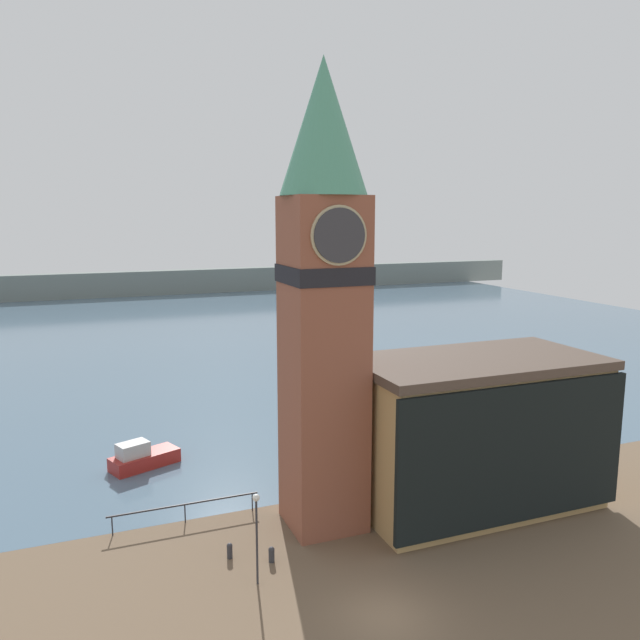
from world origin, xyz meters
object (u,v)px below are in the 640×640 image
object	(u,v)px
clock_tower	(324,288)
mooring_bollard_near	(272,554)
mooring_bollard_far	(230,550)
lamp_post	(257,523)
pier_building	(476,431)
boat_near	(142,457)

from	to	relation	value
clock_tower	mooring_bollard_near	bearing A→B (deg)	-144.51
clock_tower	mooring_bollard_far	bearing A→B (deg)	-163.80
lamp_post	mooring_bollard_far	bearing A→B (deg)	104.62
pier_building	clock_tower	bearing A→B (deg)	174.09
mooring_bollard_near	mooring_bollard_far	distance (m)	2.08
boat_near	mooring_bollard_far	size ratio (longest dim) A/B	6.09
mooring_bollard_far	lamp_post	bearing A→B (deg)	-75.38
clock_tower	lamp_post	xyz separation A→B (m)	(-4.86, -4.18, -9.79)
clock_tower	pier_building	bearing A→B (deg)	-5.91
boat_near	lamp_post	distance (m)	16.06
boat_near	mooring_bollard_far	distance (m)	13.25
mooring_bollard_near	mooring_bollard_far	size ratio (longest dim) A/B	1.00
boat_near	clock_tower	bearing A→B (deg)	-75.58
clock_tower	boat_near	xyz separation A→B (m)	(-8.35, 11.33, -12.08)
clock_tower	mooring_bollard_near	distance (m)	13.17
mooring_bollard_far	lamp_post	xyz separation A→B (m)	(0.67, -2.57, 2.55)
clock_tower	pier_building	xyz separation A→B (m)	(8.96, -0.93, -8.45)
pier_building	mooring_bollard_far	xyz separation A→B (m)	(-14.49, -0.68, -3.89)
mooring_bollard_near	lamp_post	xyz separation A→B (m)	(-1.12, -1.51, 2.55)
clock_tower	pier_building	world-z (taller)	clock_tower
mooring_bollard_far	clock_tower	bearing A→B (deg)	16.20
clock_tower	mooring_bollard_near	size ratio (longest dim) A/B	30.92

